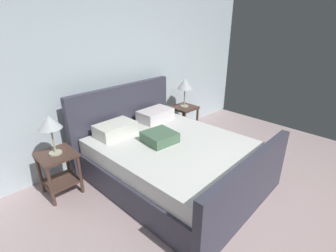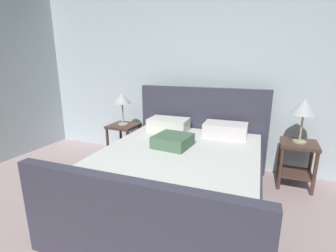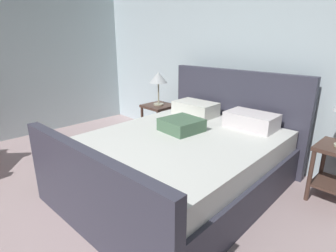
# 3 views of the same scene
# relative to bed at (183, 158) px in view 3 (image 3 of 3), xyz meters

# --- Properties ---
(wall_back) EXTENTS (6.35, 0.12, 2.89)m
(wall_back) POSITION_rel_bed_xyz_m (0.07, 1.33, 1.10)
(wall_back) COLOR silver
(wall_back) RESTS_ON ground
(bed) EXTENTS (2.02, 2.42, 1.23)m
(bed) POSITION_rel_bed_xyz_m (0.00, 0.00, 0.00)
(bed) COLOR #3B3A4A
(bed) RESTS_ON ground
(nightstand_left) EXTENTS (0.44, 0.44, 0.60)m
(nightstand_left) POSITION_rel_bed_xyz_m (-1.28, 0.81, 0.05)
(nightstand_left) COLOR #4D342A
(nightstand_left) RESTS_ON ground
(table_lamp_left) EXTENTS (0.28, 0.28, 0.52)m
(table_lamp_left) POSITION_rel_bed_xyz_m (-1.28, 0.81, 0.67)
(table_lamp_left) COLOR #B7B293
(table_lamp_left) RESTS_ON nightstand_left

